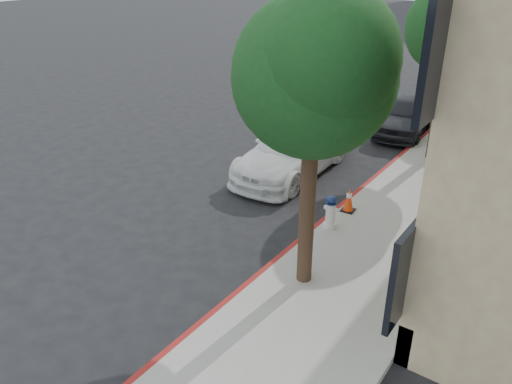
{
  "coord_description": "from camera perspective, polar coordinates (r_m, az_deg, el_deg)",
  "views": [
    {
      "loc": [
        6.9,
        -9.35,
        6.16
      ],
      "look_at": [
        0.81,
        -0.72,
        1.0
      ],
      "focal_mm": 35.0,
      "sensor_mm": 36.0,
      "label": 1
    }
  ],
  "objects": [
    {
      "name": "parked_car_mid",
      "position": [
        19.31,
        16.74,
        8.51
      ],
      "size": [
        2.16,
        4.27,
        1.39
      ],
      "primitive_type": "imported",
      "rotation": [
        0.0,
        0.0,
        0.13
      ],
      "color": "#202228",
      "rests_on": "ground"
    },
    {
      "name": "police_car",
      "position": [
        15.09,
        4.28,
        4.84
      ],
      "size": [
        2.17,
        5.01,
        1.59
      ],
      "rotation": [
        0.0,
        0.0,
        0.03
      ],
      "color": "white",
      "rests_on": "ground"
    },
    {
      "name": "curb_strip",
      "position": [
        20.85,
        20.38,
        7.44
      ],
      "size": [
        0.12,
        50.0,
        0.15
      ],
      "primitive_type": "cube",
      "color": "maroon",
      "rests_on": "ground"
    },
    {
      "name": "tree_mid",
      "position": [
        15.97,
        21.52,
        17.16
      ],
      "size": [
        2.77,
        2.64,
        5.43
      ],
      "color": "black",
      "rests_on": "sidewalk"
    },
    {
      "name": "fire_hydrant",
      "position": [
        11.96,
        8.54,
        -2.28
      ],
      "size": [
        0.34,
        0.31,
        0.81
      ],
      "rotation": [
        0.0,
        0.0,
        0.13
      ],
      "color": "silver",
      "rests_on": "sidewalk"
    },
    {
      "name": "tree_near",
      "position": [
        8.55,
        6.78,
        13.11
      ],
      "size": [
        2.92,
        2.82,
        5.62
      ],
      "color": "black",
      "rests_on": "sidewalk"
    },
    {
      "name": "ground",
      "position": [
        13.15,
        -1.08,
        -1.89
      ],
      "size": [
        120.0,
        120.0,
        0.0
      ],
      "primitive_type": "plane",
      "color": "black",
      "rests_on": "ground"
    },
    {
      "name": "parked_car_far",
      "position": [
        25.37,
        21.87,
        11.85
      ],
      "size": [
        2.0,
        4.53,
        1.44
      ],
      "primitive_type": "imported",
      "rotation": [
        0.0,
        0.0,
        -0.11
      ],
      "color": "black",
      "rests_on": "ground"
    },
    {
      "name": "traffic_cone",
      "position": [
        12.8,
        10.57,
        -0.88
      ],
      "size": [
        0.35,
        0.35,
        0.63
      ],
      "rotation": [
        0.0,
        0.0,
        0.09
      ],
      "color": "black",
      "rests_on": "sidewalk"
    },
    {
      "name": "sidewalk",
      "position": [
        20.55,
        24.47,
        6.46
      ],
      "size": [
        3.2,
        50.0,
        0.15
      ],
      "primitive_type": "cube",
      "color": "gray",
      "rests_on": "ground"
    }
  ]
}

